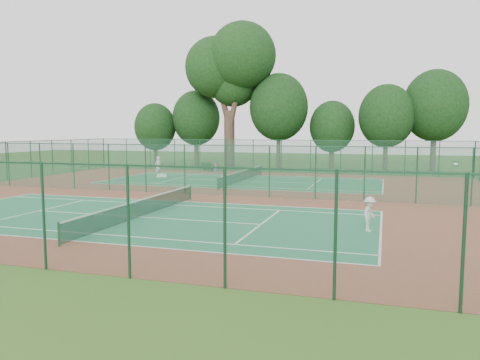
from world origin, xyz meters
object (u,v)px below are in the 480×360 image
player_far (158,166)px  big_tree (231,66)px  trash_bin (216,167)px  kit_bag (162,175)px  bench (208,167)px  player_near (370,214)px

player_far → big_tree: size_ratio=0.12×
trash_bin → kit_bag: bearing=-110.7°
bench → big_tree: big_tree is taller
kit_bag → trash_bin: bearing=53.3°
bench → kit_bag: 7.55m
player_far → trash_bin: bearing=175.4°
player_far → kit_bag: size_ratio=2.22×
bench → kit_bag: bearing=-80.7°
player_near → player_far: size_ratio=0.80×
bench → trash_bin: bearing=21.1°
bench → kit_bag: (-1.83, -7.32, -0.32)m
player_near → trash_bin: player_near is taller
player_near → big_tree: (-16.96, 31.66, 11.13)m
bench → kit_bag: size_ratio=1.80×
big_tree → player_near: bearing=-61.8°
kit_bag → big_tree: size_ratio=0.05×
player_far → trash_bin: player_far is taller
bench → big_tree: 12.61m
player_near → player_far: (-20.33, 19.46, 0.19)m
player_near → kit_bag: player_near is taller
kit_bag → player_far: bearing=134.2°
trash_bin → bench: bearing=177.7°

